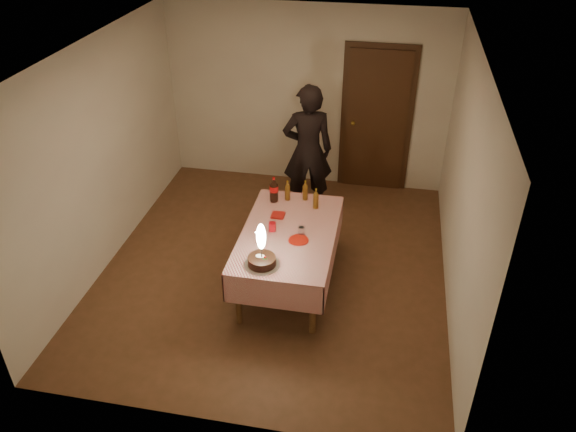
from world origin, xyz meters
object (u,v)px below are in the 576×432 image
(red_plate, at_px, (299,240))
(red_cup, at_px, (272,227))
(cola_bottle, at_px, (274,190))
(amber_bottle_right, at_px, (316,199))
(birthday_cake, at_px, (262,255))
(amber_bottle_left, at_px, (287,191))
(photographer, at_px, (308,151))
(clear_cup, at_px, (301,231))
(dining_table, at_px, (289,239))
(amber_bottle_mid, at_px, (305,191))

(red_plate, bearing_deg, red_cup, 157.62)
(cola_bottle, height_order, amber_bottle_right, cola_bottle)
(red_plate, bearing_deg, birthday_cake, -120.56)
(amber_bottle_left, height_order, photographer, photographer)
(birthday_cake, height_order, red_plate, birthday_cake)
(clear_cup, xyz_separation_m, photographer, (-0.20, 1.65, 0.15))
(birthday_cake, height_order, red_cup, birthday_cake)
(red_cup, bearing_deg, red_plate, -22.38)
(clear_cup, relative_size, amber_bottle_left, 0.35)
(dining_table, relative_size, amber_bottle_right, 6.75)
(amber_bottle_right, relative_size, photographer, 0.14)
(dining_table, xyz_separation_m, photographer, (-0.06, 1.63, 0.29))
(photographer, bearing_deg, amber_bottle_left, -95.18)
(birthday_cake, xyz_separation_m, red_cup, (-0.03, 0.62, -0.07))
(dining_table, distance_m, birthday_cake, 0.68)
(dining_table, height_order, photographer, photographer)
(dining_table, bearing_deg, photographer, 92.06)
(birthday_cake, bearing_deg, amber_bottle_left, 89.56)
(dining_table, xyz_separation_m, amber_bottle_mid, (0.06, 0.72, 0.21))
(cola_bottle, relative_size, photographer, 0.17)
(dining_table, xyz_separation_m, birthday_cake, (-0.16, -0.63, 0.21))
(birthday_cake, bearing_deg, red_plate, 59.44)
(dining_table, bearing_deg, amber_bottle_left, 102.15)
(cola_bottle, bearing_deg, red_plate, -60.24)
(photographer, bearing_deg, birthday_cake, -92.45)
(cola_bottle, distance_m, photographer, 1.05)
(red_cup, relative_size, clear_cup, 1.11)
(amber_bottle_left, bearing_deg, photographer, 84.82)
(birthday_cake, relative_size, cola_bottle, 1.53)
(birthday_cake, relative_size, photographer, 0.27)
(cola_bottle, bearing_deg, dining_table, -64.10)
(clear_cup, distance_m, cola_bottle, 0.77)
(photographer, bearing_deg, red_cup, -94.31)
(birthday_cake, relative_size, amber_bottle_right, 1.91)
(dining_table, bearing_deg, red_cup, -177.00)
(amber_bottle_mid, height_order, photographer, photographer)
(amber_bottle_left, distance_m, amber_bottle_right, 0.38)
(amber_bottle_right, xyz_separation_m, amber_bottle_mid, (-0.15, 0.17, 0.00))
(red_plate, xyz_separation_m, cola_bottle, (-0.43, 0.75, 0.15))
(red_cup, distance_m, photographer, 1.65)
(cola_bottle, bearing_deg, photographer, 76.90)
(dining_table, bearing_deg, clear_cup, -7.67)
(birthday_cake, xyz_separation_m, red_plate, (0.29, 0.49, -0.11))
(amber_bottle_left, xyz_separation_m, amber_bottle_mid, (0.21, 0.04, 0.00))
(red_plate, bearing_deg, amber_bottle_left, 108.82)
(dining_table, height_order, amber_bottle_mid, amber_bottle_mid)
(dining_table, distance_m, red_plate, 0.22)
(birthday_cake, bearing_deg, cola_bottle, 96.50)
(amber_bottle_mid, bearing_deg, cola_bottle, -163.53)
(dining_table, distance_m, photographer, 1.66)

